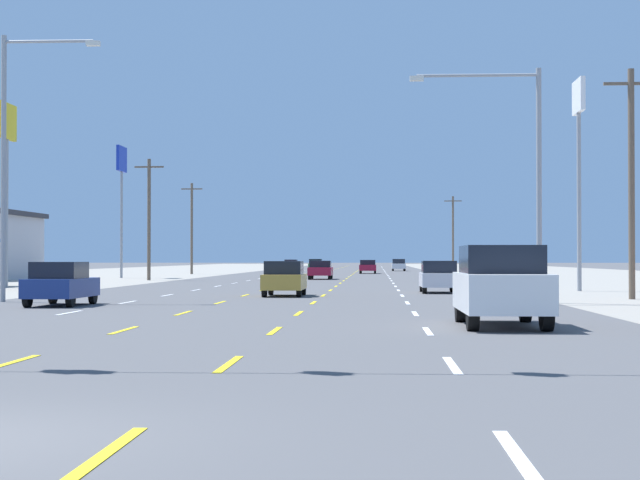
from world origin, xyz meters
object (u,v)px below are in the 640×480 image
hatchback_far_right_distant_a (399,265)px  suv_far_right_nearest (501,284)px  hatchback_center_turn_mid (284,278)px  sedan_inner_right_farther (368,267)px  pole_sign_right_row_1 (579,130)px  sedan_far_left_distant_b (291,265)px  streetlight_left_row_0 (13,149)px  hatchback_far_right_midfar (439,277)px  streetlight_right_row_0 (523,163)px  pole_sign_left_row_2 (122,174)px  pole_sign_left_row_1 (7,143)px  hatchback_far_left_near (61,283)px  hatchback_inner_left_farthest (316,265)px  sedan_center_turn_far (321,270)px

hatchback_far_right_distant_a → suv_far_right_nearest: bearing=-90.0°
suv_far_right_nearest → hatchback_far_right_distant_a: suv_far_right_nearest is taller
hatchback_center_turn_mid → sedan_inner_right_farther: size_ratio=0.87×
pole_sign_right_row_1 → sedan_far_left_distant_b: bearing=104.2°
hatchback_far_right_distant_a → streetlight_left_row_0: bearing=-100.0°
hatchback_far_right_midfar → streetlight_right_row_0: (2.46, -11.19, 4.43)m
pole_sign_left_row_2 → hatchback_far_right_distant_a: bearing=63.4°
sedan_far_left_distant_b → pole_sign_right_row_1: size_ratio=0.42×
pole_sign_left_row_1 → pole_sign_left_row_2: bearing=90.8°
sedan_inner_right_farther → streetlight_right_row_0: (6.29, -72.74, 4.46)m
hatchback_center_turn_mid → pole_sign_left_row_1: size_ratio=0.37×
hatchback_far_left_near → streetlight_right_row_0: bearing=10.5°
hatchback_far_right_midfar → pole_sign_left_row_2: 43.94m
hatchback_inner_left_farthest → pole_sign_right_row_1: size_ratio=0.36×
sedan_center_turn_far → hatchback_inner_left_farthest: bearing=93.7°
hatchback_far_left_near → streetlight_right_row_0: streetlight_right_row_0 is taller
hatchback_center_turn_mid → hatchback_far_right_distant_a: size_ratio=1.00×
sedan_inner_right_farther → hatchback_far_right_distant_a: (3.81, 22.65, 0.03)m
hatchback_far_right_midfar → sedan_center_turn_far: bearing=103.1°
pole_sign_left_row_2 → pole_sign_right_row_1: pole_sign_left_row_2 is taller
hatchback_far_left_near → streetlight_right_row_0: 17.38m
sedan_center_turn_far → hatchback_far_right_distant_a: bearing=82.1°
hatchback_inner_left_farthest → sedan_center_turn_far: bearing=-86.3°
hatchback_far_left_near → sedan_center_turn_far: 46.24m
pole_sign_left_row_2 → streetlight_left_row_0: 47.64m
sedan_center_turn_far → streetlight_right_row_0: bearing=-77.1°
suv_far_right_nearest → hatchback_inner_left_farthest: suv_far_right_nearest is taller
hatchback_far_left_near → hatchback_center_turn_mid: (7.04, 9.53, 0.00)m
hatchback_far_left_near → hatchback_far_right_midfar: same height
hatchback_far_right_midfar → pole_sign_left_row_2: bearing=124.1°
pole_sign_left_row_2 → hatchback_far_right_midfar: bearing=-55.9°
hatchback_inner_left_farthest → pole_sign_left_row_2: bearing=-106.5°
sedan_far_left_distant_b → streetlight_left_row_0: (-2.69, -99.39, 5.09)m
sedan_far_left_distant_b → hatchback_inner_left_farthest: bearing=-59.9°
pole_sign_right_row_1 → pole_sign_left_row_2: bearing=133.9°
hatchback_far_right_midfar → pole_sign_left_row_1: bearing=162.8°
sedan_center_turn_far → streetlight_left_row_0: (-9.57, -42.67, 5.09)m
pole_sign_left_row_2 → pole_sign_right_row_1: size_ratio=1.03×
sedan_center_turn_far → hatchback_inner_left_farthest: 50.54m
hatchback_inner_left_farthest → pole_sign_left_row_1: (-13.23, -74.53, 7.36)m
hatchback_inner_left_farthest → streetlight_left_row_0: streetlight_left_row_0 is taller
hatchback_far_left_near → pole_sign_left_row_2: (-10.16, 50.07, 7.88)m
suv_far_right_nearest → hatchback_inner_left_farthest: 107.02m
streetlight_left_row_0 → hatchback_center_turn_mid: bearing=33.2°
hatchback_center_turn_mid → streetlight_left_row_0: size_ratio=0.38×
hatchback_inner_left_farthest → sedan_inner_right_farther: bearing=-71.7°
hatchback_far_right_midfar → pole_sign_left_row_1: (-23.81, 7.39, 7.36)m
hatchback_far_left_near → pole_sign_left_row_2: size_ratio=0.35×
hatchback_center_turn_mid → sedan_far_left_distant_b: 93.21m
streetlight_left_row_0 → hatchback_far_left_near: bearing=-47.3°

